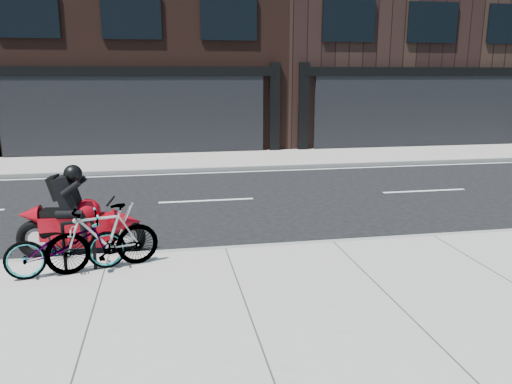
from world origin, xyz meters
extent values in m
plane|color=black|center=(0.00, 0.00, 0.00)|extent=(120.00, 120.00, 0.00)
cube|color=gray|center=(0.00, -5.00, 0.07)|extent=(60.00, 6.00, 0.13)
cube|color=gray|center=(0.00, 7.75, 0.07)|extent=(60.00, 3.50, 0.13)
cube|color=black|center=(10.00, 14.50, 6.25)|extent=(12.00, 10.00, 12.50)
cylinder|color=black|center=(-2.57, -2.64, 0.53)|extent=(0.06, 0.06, 0.79)
cylinder|color=black|center=(-2.14, -2.56, 0.53)|extent=(0.06, 0.06, 0.79)
cylinder|color=black|center=(-2.36, -2.60, 0.92)|extent=(0.44, 0.14, 0.06)
imported|color=gray|center=(-2.53, -2.67, 0.60)|extent=(1.87, 1.01, 0.94)
imported|color=gray|center=(-1.99, -2.60, 0.65)|extent=(1.80, 0.93, 1.04)
torus|color=black|center=(-1.73, -1.67, 0.34)|extent=(0.71, 0.21, 0.70)
torus|color=black|center=(-3.24, -1.53, 0.34)|extent=(0.71, 0.21, 0.70)
cube|color=maroon|center=(-2.49, -1.60, 0.55)|extent=(1.31, 0.52, 0.40)
cone|color=maroon|center=(-1.69, -1.67, 0.62)|extent=(0.52, 0.51, 0.47)
sphere|color=maroon|center=(-2.33, -1.61, 0.83)|extent=(0.43, 0.43, 0.43)
cube|color=black|center=(-2.81, -1.57, 0.81)|extent=(0.61, 0.35, 0.13)
cylinder|color=silver|center=(-3.06, -1.36, 0.32)|extent=(0.59, 0.15, 0.10)
cube|color=black|center=(-2.66, -1.58, 1.17)|extent=(0.45, 0.42, 0.63)
cube|color=black|center=(-2.83, -1.57, 1.26)|extent=(0.28, 0.34, 0.43)
sphere|color=black|center=(-2.54, -1.60, 1.49)|extent=(0.31, 0.31, 0.31)
camera|label=1|loc=(-0.98, -10.32, 3.13)|focal=35.00mm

